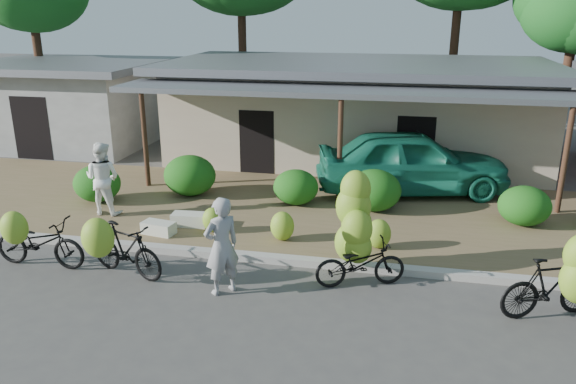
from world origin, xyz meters
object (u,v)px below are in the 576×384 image
object	(u,v)px
tree_near_right	(571,6)
teal_van	(412,162)
vendor	(222,246)
bike_right	(560,282)
sack_far	(159,228)
bike_far_left	(37,241)
sack_near	(190,219)
bike_left	(121,247)
bystander	(103,178)
bike_center	(357,238)

from	to	relation	value
tree_near_right	teal_van	world-z (taller)	tree_near_right
vendor	bike_right	bearing A→B (deg)	136.72
tree_near_right	vendor	xyz separation A→B (m)	(-8.82, -14.08, -4.20)
tree_near_right	sack_far	bearing A→B (deg)	-132.94
bike_far_left	vendor	size ratio (longest dim) A/B	1.06
bike_right	teal_van	size ratio (longest dim) A/B	0.36
tree_near_right	sack_near	size ratio (longest dim) A/B	7.87
bike_far_left	bike_right	bearing A→B (deg)	-90.17
bike_far_left	vendor	bearing A→B (deg)	-93.23
bike_left	bystander	distance (m)	3.62
bike_left	vendor	world-z (taller)	vendor
tree_near_right	bystander	size ratio (longest dim) A/B	3.63
bike_right	sack_near	distance (m)	8.04
sack_far	vendor	bearing A→B (deg)	-43.90
sack_far	vendor	world-z (taller)	vendor
bystander	teal_van	xyz separation A→B (m)	(7.56, 3.29, -0.03)
bike_far_left	teal_van	size ratio (longest dim) A/B	0.38
bike_left	bike_far_left	bearing A→B (deg)	105.84
bike_center	sack_far	distance (m)	4.81
bike_left	sack_far	world-z (taller)	bike_left
vendor	bike_far_left	bearing A→B (deg)	-48.46
bike_left	sack_far	distance (m)	2.03
tree_near_right	bike_center	size ratio (longest dim) A/B	3.12
sack_near	bystander	world-z (taller)	bystander
tree_near_right	bike_left	bearing A→B (deg)	-128.25
bike_far_left	bike_right	size ratio (longest dim) A/B	1.05
bike_far_left	bike_left	size ratio (longest dim) A/B	1.05
tree_near_right	bike_far_left	distance (m)	19.40
teal_van	sack_near	bearing A→B (deg)	111.82
bike_right	bike_far_left	bearing A→B (deg)	67.34
tree_near_right	bike_left	xyz separation A→B (m)	(-10.95, -13.89, -4.50)
vendor	teal_van	distance (m)	7.31
bike_far_left	tree_near_right	bearing A→B (deg)	-42.36
tree_near_right	teal_van	distance (m)	10.20
bike_left	bike_right	bearing A→B (deg)	-72.04
teal_van	bike_far_left	bearing A→B (deg)	116.23
tree_near_right	bike_far_left	bearing A→B (deg)	-132.91
bike_left	bystander	size ratio (longest dim) A/B	1.02
bike_center	bystander	world-z (taller)	bike_center
bike_right	sack_far	distance (m)	8.36
bike_left	vendor	bearing A→B (deg)	-76.71
bike_left	tree_near_right	bearing A→B (deg)	-19.97
sack_far	bystander	world-z (taller)	bystander
sack_far	vendor	xyz separation A→B (m)	(2.26, -2.17, 0.68)
sack_near	teal_van	world-z (taller)	teal_van
bike_center	teal_van	size ratio (longest dim) A/B	0.41
bystander	sack_far	bearing A→B (deg)	154.66
bike_center	sack_near	world-z (taller)	bike_center
bike_far_left	vendor	xyz separation A→B (m)	(4.02, -0.27, 0.36)
bike_far_left	bike_left	world-z (taller)	bike_far_left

